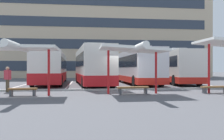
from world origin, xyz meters
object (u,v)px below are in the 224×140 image
at_px(coach_bus_0, 52,69).
at_px(bench_2, 215,88).
at_px(coach_bus_1, 92,67).
at_px(waiting_shelter_1, 133,50).
at_px(coach_bus_2, 137,67).
at_px(bench_0, 23,90).
at_px(waiting_shelter_0, 21,49).
at_px(bench_1, 133,88).
at_px(coach_bus_3, 173,67).
at_px(waiting_passenger_0, 8,77).

height_order(coach_bus_0, bench_2, coach_bus_0).
relative_size(coach_bus_1, waiting_shelter_1, 2.40).
bearing_deg(coach_bus_2, waiting_shelter_1, -104.14).
xyz_separation_m(coach_bus_2, bench_0, (-8.81, -9.42, -1.42)).
distance_m(waiting_shelter_0, bench_2, 12.01).
distance_m(coach_bus_2, bench_0, 12.97).
bearing_deg(coach_bus_1, waiting_shelter_1, -74.74).
height_order(coach_bus_1, bench_1, coach_bus_1).
bearing_deg(waiting_shelter_0, coach_bus_2, 47.72).
distance_m(coach_bus_0, waiting_shelter_0, 11.20).
relative_size(waiting_shelter_0, waiting_shelter_1, 0.93).
distance_m(waiting_shelter_1, bench_1, 2.36).
height_order(coach_bus_3, bench_0, coach_bus_3).
bearing_deg(bench_2, coach_bus_0, 137.39).
relative_size(coach_bus_0, bench_1, 6.19).
distance_m(coach_bus_2, waiting_passenger_0, 12.56).
bearing_deg(bench_2, coach_bus_1, 132.60).
bearing_deg(bench_0, coach_bus_1, 63.16).
bearing_deg(bench_1, coach_bus_2, 75.65).
xyz_separation_m(waiting_shelter_0, waiting_shelter_1, (6.47, 0.41, 0.02)).
height_order(bench_1, bench_2, same).
height_order(waiting_shelter_0, waiting_shelter_1, waiting_shelter_1).
bearing_deg(coach_bus_3, waiting_shelter_0, -139.61).
xyz_separation_m(waiting_shelter_1, waiting_passenger_0, (-8.06, 2.26, -1.72)).
relative_size(coach_bus_0, waiting_shelter_0, 2.84).
height_order(coach_bus_3, bench_2, coach_bus_3).
xyz_separation_m(coach_bus_0, waiting_shelter_0, (-0.12, -11.14, 1.10)).
height_order(bench_0, bench_2, same).
bearing_deg(coach_bus_2, bench_0, -133.08).
xyz_separation_m(waiting_shelter_1, bench_2, (5.31, 0.01, -2.36)).
relative_size(coach_bus_1, bench_1, 5.65).
distance_m(coach_bus_0, coach_bus_1, 4.82).
distance_m(coach_bus_2, coach_bus_3, 4.60).
bearing_deg(waiting_shelter_1, coach_bus_3, 58.21).
xyz_separation_m(coach_bus_2, coach_bus_3, (4.35, 1.51, -0.04)).
xyz_separation_m(waiting_shelter_0, bench_0, (0.00, 0.27, -2.34)).
bearing_deg(coach_bus_2, waiting_passenger_0, -146.00).
bearing_deg(waiting_shelter_0, waiting_shelter_1, 3.61).
relative_size(coach_bus_2, waiting_shelter_1, 2.34).
distance_m(bench_0, waiting_shelter_1, 6.89).
distance_m(coach_bus_1, coach_bus_2, 4.70).
xyz_separation_m(coach_bus_3, waiting_shelter_1, (-6.68, -10.78, 0.98)).
bearing_deg(waiting_passenger_0, coach_bus_0, 78.60).
bearing_deg(waiting_shelter_0, coach_bus_1, 63.88).
bearing_deg(waiting_shelter_0, bench_0, 90.00).
height_order(coach_bus_2, bench_2, coach_bus_2).
relative_size(bench_0, waiting_shelter_1, 0.34).
height_order(coach_bus_0, waiting_shelter_0, coach_bus_0).
distance_m(coach_bus_3, waiting_shelter_0, 17.30).
bearing_deg(bench_2, bench_1, 178.50).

